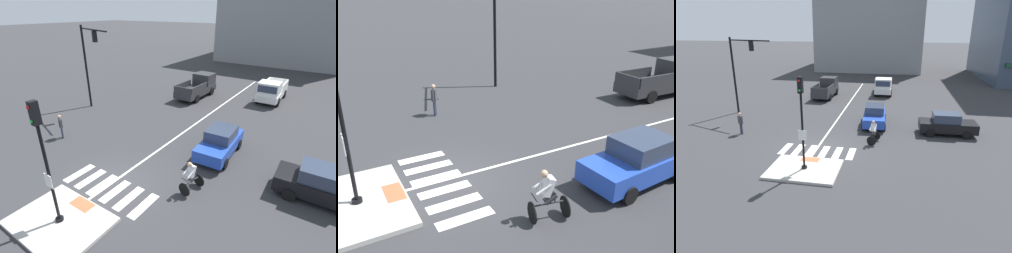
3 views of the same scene
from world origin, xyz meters
TOP-DOWN VIEW (x-y plane):
  - ground_plane at (0.00, 0.00)m, footprint 300.00×300.00m
  - traffic_island at (0.00, -2.85)m, footprint 3.94×2.94m
  - tactile_pad_front at (0.00, -1.73)m, footprint 1.10×0.60m
  - signal_pole at (0.00, -2.86)m, footprint 0.44×0.38m
  - crosswalk_stripe_a at (-2.20, -0.16)m, footprint 0.44×1.80m
  - crosswalk_stripe_b at (-1.32, -0.16)m, footprint 0.44×1.80m
  - crosswalk_stripe_c at (-0.44, -0.16)m, footprint 0.44×1.80m
  - crosswalk_stripe_d at (0.44, -0.16)m, footprint 0.44×1.80m
  - crosswalk_stripe_e at (1.32, -0.16)m, footprint 0.44×1.80m
  - crosswalk_stripe_f at (2.20, -0.16)m, footprint 0.44×1.80m
  - lane_centre_line at (-0.16, 10.00)m, footprint 0.14×28.00m
  - traffic_light_mast at (-9.04, 6.89)m, footprint 4.44×1.53m
  - car_blue_eastbound_mid at (3.12, 5.90)m, footprint 2.02×4.19m
  - pickup_truck_charcoal_westbound_distant at (-3.28, 15.19)m, footprint 2.17×5.15m
  - cyclist at (3.42, 1.90)m, footprint 0.87×1.20m
  - pedestrian_at_curb_left at (-6.52, 1.88)m, footprint 0.48×0.37m

SIDE VIEW (x-z plane):
  - ground_plane at x=0.00m, z-range 0.00..0.00m
  - crosswalk_stripe_a at x=-2.20m, z-range 0.00..0.01m
  - crosswalk_stripe_b at x=-1.32m, z-range 0.00..0.01m
  - crosswalk_stripe_c at x=-0.44m, z-range 0.00..0.01m
  - crosswalk_stripe_d at x=0.44m, z-range 0.00..0.01m
  - crosswalk_stripe_e at x=1.32m, z-range 0.00..0.01m
  - crosswalk_stripe_f at x=2.20m, z-range 0.00..0.01m
  - lane_centre_line at x=-0.16m, z-range 0.00..0.01m
  - traffic_island at x=0.00m, z-range 0.00..0.15m
  - tactile_pad_front at x=0.00m, z-range 0.15..0.16m
  - car_blue_eastbound_mid at x=3.12m, z-range -0.01..1.63m
  - cyclist at x=3.42m, z-range 0.03..1.71m
  - pickup_truck_charcoal_westbound_distant at x=-3.28m, z-range -0.06..2.02m
  - pedestrian_at_curb_left at x=-6.52m, z-range 0.15..1.82m
  - signal_pole at x=0.00m, z-range 0.66..5.78m
  - traffic_light_mast at x=-9.04m, z-range 1.02..7.86m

